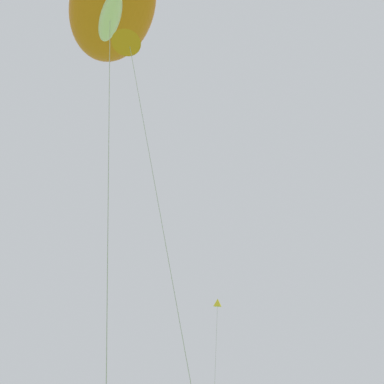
% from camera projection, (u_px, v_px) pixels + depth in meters
% --- Properties ---
extents(big_show_kite, '(7.78, 10.73, 19.92)m').
position_uv_depth(big_show_kite, '(114.00, 2.00, 18.40)').
color(big_show_kite, orange).
rests_on(big_show_kite, ground).
extents(small_kite_stunt_black, '(1.66, 0.82, 13.58)m').
position_uv_depth(small_kite_stunt_black, '(217.00, 305.00, 27.45)').
color(small_kite_stunt_black, yellow).
rests_on(small_kite_stunt_black, ground).
extents(small_kite_bird_shape, '(4.59, 1.52, 15.52)m').
position_uv_depth(small_kite_bird_shape, '(128.00, 37.00, 14.96)').
color(small_kite_bird_shape, orange).
rests_on(small_kite_bird_shape, ground).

